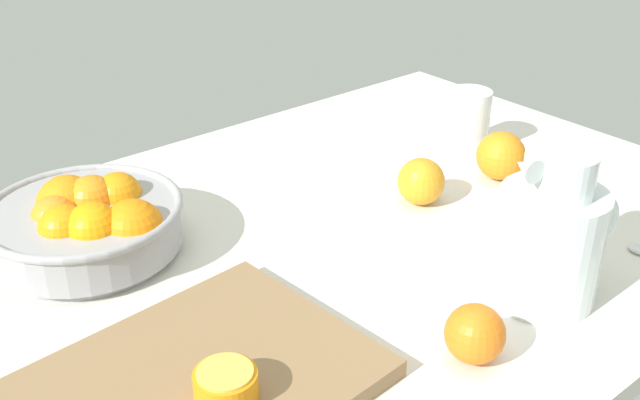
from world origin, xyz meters
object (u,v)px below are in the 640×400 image
(loose_orange_3, at_px, (421,181))
(loose_orange_2, at_px, (501,156))
(orange_half_0, at_px, (226,385))
(juice_glass, at_px, (468,123))
(fruit_bowl, at_px, (87,223))
(cutting_board, at_px, (195,384))
(loose_orange_1, at_px, (475,334))
(juice_pitcher, at_px, (548,245))

(loose_orange_3, bearing_deg, loose_orange_2, -7.83)
(orange_half_0, distance_m, loose_orange_3, 0.51)
(loose_orange_2, bearing_deg, juice_glass, 67.88)
(fruit_bowl, xyz_separation_m, orange_half_0, (-0.03, -0.37, -0.01))
(juice_glass, xyz_separation_m, cutting_board, (-0.69, -0.23, -0.04))
(fruit_bowl, height_order, cutting_board, fruit_bowl)
(fruit_bowl, bearing_deg, loose_orange_1, -64.36)
(orange_half_0, bearing_deg, loose_orange_3, 21.83)
(juice_pitcher, xyz_separation_m, cutting_board, (-0.42, 0.12, -0.06))
(juice_glass, relative_size, loose_orange_2, 1.38)
(loose_orange_1, bearing_deg, loose_orange_2, 35.15)
(juice_glass, xyz_separation_m, loose_orange_2, (-0.04, -0.11, -0.01))
(juice_pitcher, relative_size, loose_orange_2, 2.55)
(cutting_board, relative_size, loose_orange_3, 4.93)
(juice_glass, bearing_deg, loose_orange_1, -138.50)
(orange_half_0, xyz_separation_m, loose_orange_2, (0.64, 0.17, 0.00))
(juice_glass, xyz_separation_m, orange_half_0, (-0.68, -0.28, -0.01))
(cutting_board, distance_m, loose_orange_3, 0.51)
(fruit_bowl, bearing_deg, orange_half_0, -94.21)
(juice_pitcher, distance_m, loose_orange_3, 0.28)
(juice_pitcher, distance_m, orange_half_0, 0.42)
(cutting_board, height_order, orange_half_0, orange_half_0)
(orange_half_0, height_order, loose_orange_2, loose_orange_2)
(loose_orange_3, bearing_deg, orange_half_0, -158.17)
(loose_orange_1, bearing_deg, orange_half_0, 158.53)
(cutting_board, xyz_separation_m, loose_orange_1, (0.26, -0.15, 0.02))
(loose_orange_1, bearing_deg, cutting_board, 150.70)
(fruit_bowl, distance_m, loose_orange_1, 0.53)
(fruit_bowl, bearing_deg, juice_glass, -8.48)
(orange_half_0, height_order, loose_orange_1, loose_orange_1)
(loose_orange_3, bearing_deg, juice_pitcher, -103.23)
(fruit_bowl, distance_m, loose_orange_3, 0.49)
(cutting_board, bearing_deg, orange_half_0, -79.90)
(fruit_bowl, distance_m, juice_glass, 0.66)
(cutting_board, xyz_separation_m, loose_orange_3, (0.49, 0.14, 0.03))
(fruit_bowl, distance_m, orange_half_0, 0.38)
(loose_orange_3, bearing_deg, fruit_bowl, 157.80)
(fruit_bowl, relative_size, loose_orange_3, 3.70)
(juice_glass, bearing_deg, juice_pitcher, -127.22)
(cutting_board, xyz_separation_m, loose_orange_2, (0.65, 0.12, 0.03))
(juice_pitcher, distance_m, cutting_board, 0.44)
(juice_glass, bearing_deg, fruit_bowl, 171.52)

